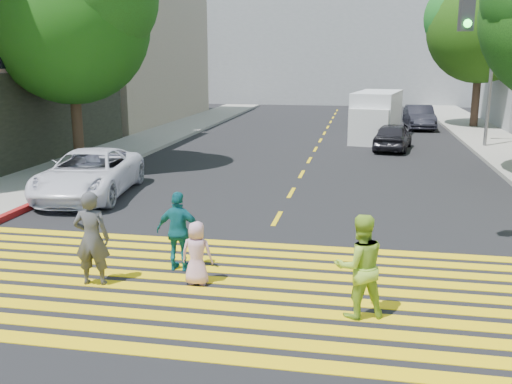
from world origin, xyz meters
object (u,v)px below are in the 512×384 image
(tree_left, at_px, (72,15))
(dark_car_parked, at_px, (419,117))
(pedestrian_man, at_px, (92,238))
(pedestrian_child, at_px, (197,253))
(white_sedan, at_px, (89,174))
(silver_car, at_px, (381,110))
(tree_right_far, at_px, (484,23))
(pedestrian_extra, at_px, (179,231))
(pedestrian_woman, at_px, (360,266))
(white_van, at_px, (376,117))
(dark_car_near, at_px, (393,136))

(tree_left, distance_m, dark_car_parked, 21.36)
(pedestrian_man, distance_m, pedestrian_child, 1.92)
(tree_left, bearing_deg, white_sedan, -60.06)
(tree_left, height_order, pedestrian_child, tree_left)
(silver_car, xyz_separation_m, dark_car_parked, (2.15, -4.02, -0.02))
(tree_right_far, height_order, pedestrian_child, tree_right_far)
(white_sedan, bearing_deg, pedestrian_extra, -57.30)
(silver_car, bearing_deg, dark_car_parked, 123.60)
(pedestrian_woman, distance_m, pedestrian_child, 3.07)
(tree_left, height_order, white_sedan, tree_left)
(tree_right_far, relative_size, pedestrian_woman, 5.32)
(tree_left, xyz_separation_m, white_van, (11.12, 9.96, -4.45))
(tree_right_far, bearing_deg, white_sedan, -125.65)
(tree_right_far, bearing_deg, dark_car_parked, -166.71)
(tree_right_far, xyz_separation_m, dark_car_parked, (-3.36, -0.79, -5.44))
(pedestrian_extra, bearing_deg, dark_car_near, -103.96)
(pedestrian_child, relative_size, white_van, 0.22)
(tree_left, relative_size, white_van, 1.52)
(pedestrian_man, bearing_deg, pedestrian_woman, 166.10)
(pedestrian_woman, distance_m, white_van, 21.10)
(pedestrian_woman, height_order, silver_car, pedestrian_woman)
(dark_car_parked, bearing_deg, tree_left, -134.53)
(pedestrian_woman, relative_size, dark_car_parked, 0.40)
(pedestrian_man, xyz_separation_m, white_sedan, (-3.30, 6.47, -0.19))
(pedestrian_child, bearing_deg, tree_left, -54.12)
(pedestrian_man, distance_m, white_sedan, 7.27)
(pedestrian_man, xyz_separation_m, pedestrian_child, (1.87, 0.37, -0.29))
(white_sedan, xyz_separation_m, dark_car_near, (9.44, 11.02, -0.07))
(pedestrian_child, distance_m, silver_car, 30.14)
(silver_car, relative_size, dark_car_parked, 1.17)
(pedestrian_child, bearing_deg, pedestrian_extra, -50.40)
(dark_car_parked, bearing_deg, pedestrian_extra, -107.99)
(pedestrian_man, height_order, silver_car, pedestrian_man)
(white_sedan, bearing_deg, pedestrian_woman, -48.13)
(dark_car_near, bearing_deg, tree_left, 39.47)
(pedestrian_man, height_order, white_van, white_van)
(pedestrian_man, bearing_deg, white_van, -113.00)
(silver_car, distance_m, white_van, 9.64)
(silver_car, height_order, white_van, white_van)
(white_sedan, bearing_deg, silver_car, 61.24)
(white_van, bearing_deg, pedestrian_man, -95.03)
(pedestrian_extra, bearing_deg, pedestrian_woman, 159.30)
(tree_right_far, xyz_separation_m, dark_car_near, (-5.28, -9.51, -5.51))
(tree_left, xyz_separation_m, pedestrian_child, (7.57, -10.29, -5.03))
(tree_right_far, distance_m, pedestrian_man, 29.79)
(tree_right_far, xyz_separation_m, pedestrian_woman, (-6.62, -27.48, -5.29))
(tree_left, bearing_deg, dark_car_parked, 48.48)
(dark_car_parked, bearing_deg, white_sedan, -122.95)
(white_sedan, height_order, silver_car, silver_car)
(pedestrian_child, bearing_deg, tree_right_far, -110.23)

